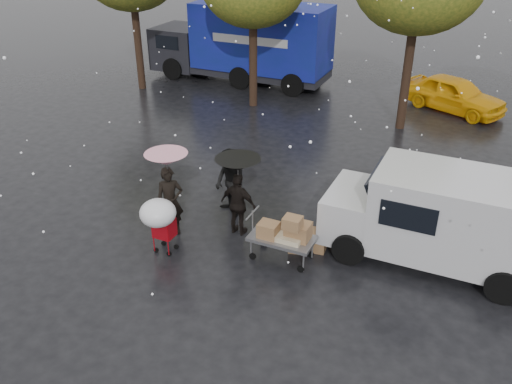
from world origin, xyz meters
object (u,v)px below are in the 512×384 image
at_px(yellow_taxi, 454,94).
at_px(person_black, 239,204).
at_px(white_van, 442,217).
at_px(person_pink, 170,201).
at_px(shopping_cart, 159,216).
at_px(blue_truck, 245,43).
at_px(vendor_cart, 285,233).

bearing_deg(yellow_taxi, person_black, -173.06).
xyz_separation_m(white_van, yellow_taxi, (-0.97, 10.82, -0.47)).
height_order(person_pink, shopping_cart, person_pink).
distance_m(shopping_cart, yellow_taxi, 14.19).
height_order(person_pink, yellow_taxi, person_pink).
distance_m(person_black, blue_truck, 13.17).
bearing_deg(white_van, blue_truck, 133.00).
bearing_deg(yellow_taxi, vendor_cart, -165.76).
xyz_separation_m(white_van, blue_truck, (-10.26, 11.01, 0.60)).
bearing_deg(shopping_cart, blue_truck, 107.92).
bearing_deg(person_black, white_van, -166.23).
bearing_deg(person_black, shopping_cart, 55.59).
bearing_deg(white_van, shopping_cart, -157.21).
bearing_deg(white_van, yellow_taxi, 95.15).
height_order(person_black, yellow_taxi, person_black).
distance_m(person_pink, person_black, 1.69).
bearing_deg(shopping_cart, person_black, 52.46).
bearing_deg(person_black, blue_truck, -61.66).
relative_size(vendor_cart, yellow_taxi, 0.38).
bearing_deg(person_pink, vendor_cart, -33.01).
relative_size(vendor_cart, blue_truck, 0.18).
bearing_deg(person_black, person_pink, 27.26).
bearing_deg(shopping_cart, person_pink, 108.52).
xyz_separation_m(shopping_cart, yellow_taxi, (4.93, 13.30, -0.38)).
bearing_deg(yellow_taxi, person_pink, -178.43).
bearing_deg(person_pink, shopping_cart, -106.62).
bearing_deg(person_pink, blue_truck, 72.74).
xyz_separation_m(person_pink, shopping_cart, (0.31, -0.91, 0.17)).
distance_m(person_black, vendor_cart, 1.59).
relative_size(person_black, shopping_cart, 1.12).
relative_size(person_black, vendor_cart, 1.08).
height_order(person_black, blue_truck, blue_truck).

